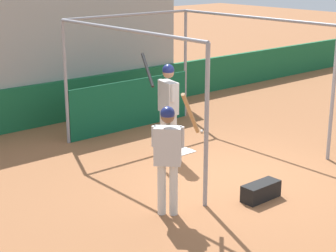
# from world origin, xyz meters

# --- Properties ---
(ground_plane) EXTENTS (60.00, 60.00, 0.00)m
(ground_plane) POSITION_xyz_m (0.00, 0.00, 0.00)
(ground_plane) COLOR #935B38
(outfield_wall) EXTENTS (24.00, 0.12, 1.00)m
(outfield_wall) POSITION_xyz_m (0.00, 5.21, 0.50)
(outfield_wall) COLOR #196038
(outfield_wall) RESTS_ON ground
(bleacher_section) EXTENTS (5.95, 4.00, 3.08)m
(bleacher_section) POSITION_xyz_m (0.00, 7.27, 1.53)
(bleacher_section) COLOR #9E9E99
(bleacher_section) RESTS_ON ground
(batting_cage) EXTENTS (3.42, 4.27, 2.63)m
(batting_cage) POSITION_xyz_m (0.31, 2.84, 1.20)
(batting_cage) COLOR gray
(batting_cage) RESTS_ON ground
(home_plate) EXTENTS (0.44, 0.44, 0.02)m
(home_plate) POSITION_xyz_m (0.10, 1.70, 0.01)
(home_plate) COLOR white
(home_plate) RESTS_ON ground
(player_batter) EXTENTS (0.58, 0.98, 2.00)m
(player_batter) POSITION_xyz_m (-0.26, 1.71, 1.13)
(player_batter) COLOR silver
(player_batter) RESTS_ON ground
(player_waiting) EXTENTS (0.71, 0.58, 1.97)m
(player_waiting) POSITION_xyz_m (-2.01, -0.37, 1.03)
(player_waiting) COLOR silver
(player_waiting) RESTS_ON ground
(equipment_bag) EXTENTS (0.70, 0.28, 0.28)m
(equipment_bag) POSITION_xyz_m (-0.50, -0.92, 0.14)
(equipment_bag) COLOR black
(equipment_bag) RESTS_ON ground
(baseball) EXTENTS (0.07, 0.07, 0.07)m
(baseball) POSITION_xyz_m (1.31, 2.36, 0.04)
(baseball) COLOR white
(baseball) RESTS_ON ground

